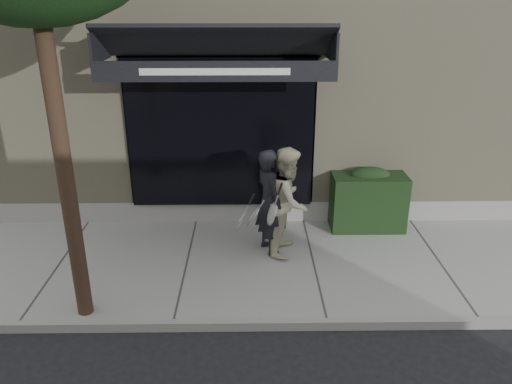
{
  "coord_description": "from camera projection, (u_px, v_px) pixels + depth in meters",
  "views": [
    {
      "loc": [
        -1.0,
        -6.91,
        4.09
      ],
      "look_at": [
        -0.9,
        0.6,
        1.07
      ],
      "focal_mm": 35.0,
      "sensor_mm": 36.0,
      "label": 1
    }
  ],
  "objects": [
    {
      "name": "pedestrian_front",
      "position": [
        269.0,
        202.0,
        7.93
      ],
      "size": [
        0.89,
        0.92,
        1.73
      ],
      "color": "black",
      "rests_on": "sidewalk"
    },
    {
      "name": "pedestrian_back",
      "position": [
        288.0,
        201.0,
        7.93
      ],
      "size": [
        0.86,
        1.0,
        1.76
      ],
      "color": "beige",
      "rests_on": "sidewalk"
    },
    {
      "name": "ground",
      "position": [
        313.0,
        268.0,
        7.95
      ],
      "size": [
        80.0,
        80.0,
        0.0
      ],
      "primitive_type": "plane",
      "color": "black",
      "rests_on": "ground"
    },
    {
      "name": "hedge",
      "position": [
        368.0,
        199.0,
        8.88
      ],
      "size": [
        1.3,
        0.7,
        1.14
      ],
      "color": "black",
      "rests_on": "sidewalk"
    },
    {
      "name": "building_facade",
      "position": [
        292.0,
        55.0,
        11.53
      ],
      "size": [
        14.3,
        8.04,
        5.64
      ],
      "color": "tan",
      "rests_on": "ground"
    },
    {
      "name": "sidewalk",
      "position": [
        313.0,
        264.0,
        7.93
      ],
      "size": [
        20.0,
        3.0,
        0.12
      ],
      "primitive_type": "cube",
      "color": "#989893",
      "rests_on": "ground"
    },
    {
      "name": "curb",
      "position": [
        327.0,
        324.0,
        6.49
      ],
      "size": [
        20.0,
        0.1,
        0.14
      ],
      "primitive_type": "cube",
      "color": "gray",
      "rests_on": "ground"
    }
  ]
}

